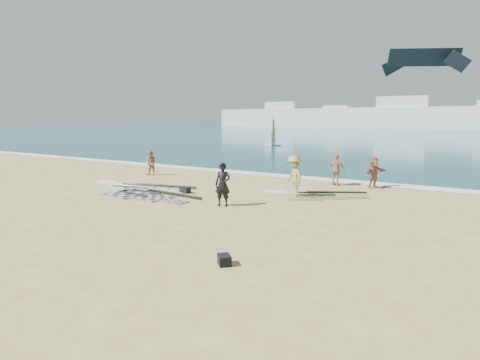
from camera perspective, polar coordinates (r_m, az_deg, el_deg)
The scene contains 16 objects.
ground at distance 15.69m, azimuth -12.35°, elevation -5.05°, with size 300.00×300.00×0.00m, color tan.
sea at distance 143.18m, azimuth 28.50°, elevation 6.16°, with size 300.00×240.00×0.06m, color #0C4954.
surf_line at distance 25.71m, azimuth 7.37°, elevation 0.40°, with size 300.00×1.20×0.04m, color white.
far_town at distance 162.91m, azimuth 23.55°, elevation 8.25°, with size 160.00×8.00×12.00m.
rig_grey at distance 20.63m, azimuth -13.86°, elevation -1.68°, with size 6.19×2.70×0.20m.
rig_green at distance 22.65m, azimuth -15.17°, elevation -0.82°, with size 6.36×3.10×0.20m.
rig_orange at distance 19.68m, azimuth 9.46°, elevation -2.04°, with size 4.93×3.43×0.20m.
gear_bag_near at distance 20.23m, azimuth -7.82°, elevation -1.42°, with size 0.47×0.34×0.30m, color black.
gear_bag_far at distance 10.37m, azimuth -2.25°, elevation -11.28°, with size 0.43×0.30×0.26m, color black.
person_wetsuit at distance 16.95m, azimuth -2.47°, elevation -0.64°, with size 0.68×0.44×1.85m, color black.
beachgoer_left at distance 26.90m, azimuth -12.49°, elevation 2.36°, with size 0.79×0.61×1.62m, color #A76F56.
beachgoer_mid at distance 18.99m, azimuth 7.69°, elevation 0.52°, with size 1.29×0.74×2.00m, color tan.
beachgoer_back at distance 22.85m, azimuth 13.55°, elevation 1.40°, with size 1.02×0.43×1.74m, color tan.
beachgoer_right at distance 22.61m, azimuth 18.50°, elevation 1.04°, with size 1.56×0.50×1.68m, color #965B4F.
windsurfer_left at distance 55.56m, azimuth 4.76°, elevation 6.10°, with size 2.29×2.60×4.01m.
kitesurf_kite at distance 50.93m, azimuth 24.72°, elevation 15.33°, with size 8.30×4.80×2.84m.
Camera 1 is at (10.85, -10.72, 3.67)m, focal length 30.00 mm.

